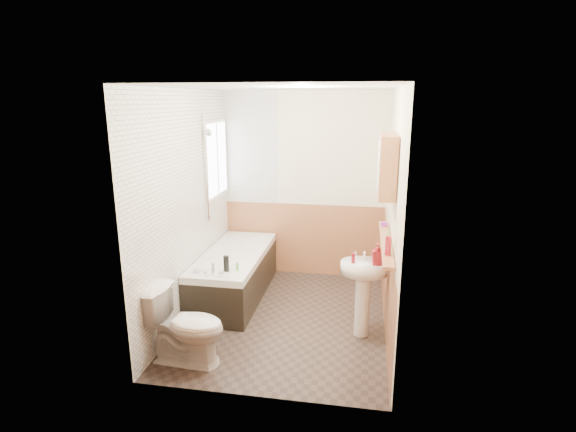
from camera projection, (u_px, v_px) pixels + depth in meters
The scene contains 26 objects.
floor at pixel (286, 318), 5.05m from camera, with size 2.80×2.80×0.00m, color #2D2420.
ceiling at pixel (285, 87), 4.42m from camera, with size 2.80×2.80×0.00m, color white.
wall_back at pixel (304, 186), 6.08m from camera, with size 2.20×0.02×2.50m, color #F5EDCA.
wall_front at pixel (253, 254), 3.39m from camera, with size 2.20×0.02×2.50m, color #F5EDCA.
wall_left at pixel (186, 206), 4.92m from camera, with size 0.02×2.80×2.50m, color #F5EDCA.
wall_right at pixel (393, 215), 4.56m from camera, with size 0.02×2.80×2.50m, color #F5EDCA.
wainscot_right at pixel (387, 283), 4.75m from camera, with size 0.01×2.80×1.00m, color #B27149.
wainscot_front at pixel (255, 342), 3.60m from camera, with size 2.20×0.01×1.00m, color #B27149.
wainscot_back at pixel (303, 239), 6.25m from camera, with size 2.20×0.01×1.00m, color #B27149.
tile_cladding_left at pixel (188, 206), 4.92m from camera, with size 0.01×2.80×2.50m, color white.
tile_return_back at pixel (251, 148), 6.05m from camera, with size 0.75×0.01×1.50m, color white.
window at pixel (217, 159), 5.72m from camera, with size 0.03×0.79×0.99m.
bathtub at pixel (235, 273), 5.56m from camera, with size 0.70×1.74×0.71m.
shower_riser at pixel (207, 160), 5.29m from camera, with size 0.11×0.09×1.28m.
toilet at pixel (186, 326), 4.13m from camera, with size 0.41×0.74×0.73m, color white.
sink at pixel (363, 283), 4.57m from camera, with size 0.47×0.38×0.91m.
pine_shelf at pixel (386, 242), 4.38m from camera, with size 0.10×1.46×0.03m, color #B27149.
medicine_cabinet at pixel (387, 165), 4.20m from camera, with size 0.16×0.64×0.58m.
foam_can at pixel (388, 246), 3.95m from camera, with size 0.05×0.05×0.17m, color maroon.
green_bottle at pixel (388, 238), 4.06m from camera, with size 0.05×0.05×0.24m, color #59C647.
black_jar at pixel (384, 224), 4.88m from camera, with size 0.07×0.07×0.05m, color purple.
soap_bottle at pixel (377, 259), 4.44m from camera, with size 0.10×0.22×0.10m, color maroon.
clear_bottle at pixel (353, 258), 4.47m from camera, with size 0.04×0.04×0.10m, color maroon.
blue_gel at pixel (226, 264), 4.86m from camera, with size 0.05×0.03×0.18m, color black.
cream_jar at pixel (197, 270), 4.86m from camera, with size 0.08×0.08×0.05m, color silver.
orange_bottle at pixel (237, 266), 4.90m from camera, with size 0.03×0.03×0.09m, color #59C647.
Camera 1 is at (0.81, -4.53, 2.39)m, focal length 28.00 mm.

